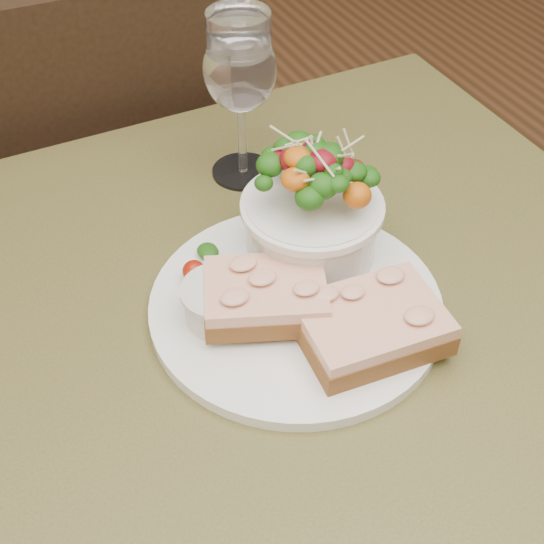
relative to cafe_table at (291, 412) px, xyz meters
name	(u,v)px	position (x,y,z in m)	size (l,w,h in m)	color
cafe_table	(291,412)	(0.00, 0.00, 0.00)	(0.80, 0.80, 0.75)	#423A1C
chair_far	(118,277)	(-0.02, 0.63, -0.36)	(0.44, 0.44, 0.90)	black
dinner_plate	(296,306)	(0.02, 0.04, 0.11)	(0.27, 0.27, 0.01)	white
sandwich_front	(371,325)	(0.06, -0.03, 0.13)	(0.13, 0.10, 0.03)	#4F2C15
sandwich_back	(266,296)	(-0.01, 0.03, 0.14)	(0.13, 0.11, 0.03)	#4F2C15
ramekin	(220,301)	(-0.05, 0.05, 0.13)	(0.06, 0.06, 0.04)	beige
salad_bowl	(312,204)	(0.07, 0.09, 0.17)	(0.12, 0.12, 0.13)	white
garnish	(201,267)	(-0.04, 0.11, 0.12)	(0.05, 0.04, 0.02)	#0D3A0A
wine_glass	(240,74)	(0.07, 0.25, 0.22)	(0.08, 0.08, 0.18)	white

